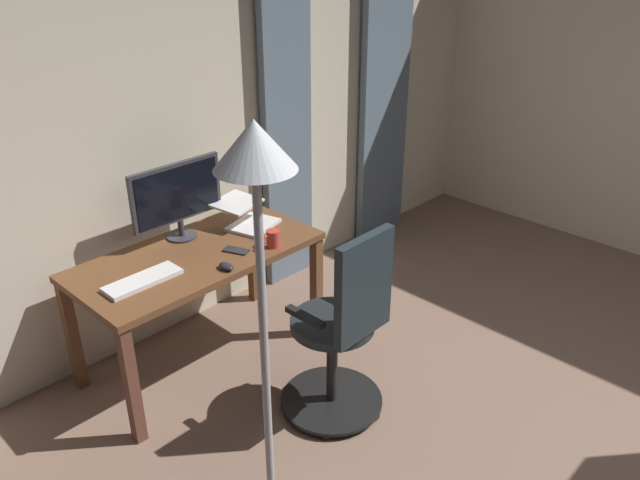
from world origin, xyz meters
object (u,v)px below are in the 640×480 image
object	(u,v)px
floor_lamp	(260,257)
computer_monitor	(177,195)
computer_mouse	(226,266)
mug_tea	(273,239)
computer_keyboard	(143,280)
laptop	(247,217)
desk	(198,267)
cell_phone_face_up	(236,250)
office_chair	(342,333)

from	to	relation	value
floor_lamp	computer_monitor	bearing A→B (deg)	-114.69
computer_mouse	mug_tea	world-z (taller)	mug_tea
computer_monitor	mug_tea	distance (m)	0.60
computer_keyboard	computer_mouse	world-z (taller)	computer_mouse
computer_keyboard	laptop	size ratio (longest dim) A/B	0.99
desk	cell_phone_face_up	distance (m)	0.24
desk	office_chair	bearing A→B (deg)	103.24
computer_mouse	mug_tea	bearing A→B (deg)	-177.22
office_chair	computer_monitor	bearing A→B (deg)	97.21
desk	office_chair	distance (m)	0.95
office_chair	computer_mouse	world-z (taller)	office_chair
desk	computer_monitor	xyz separation A→B (m)	(-0.06, -0.23, 0.36)
laptop	mug_tea	size ratio (longest dim) A/B	3.33
computer_monitor	cell_phone_face_up	distance (m)	0.47
laptop	cell_phone_face_up	distance (m)	0.36
computer_monitor	computer_keyboard	size ratio (longest dim) A/B	1.46
laptop	computer_mouse	size ratio (longest dim) A/B	4.09
office_chair	cell_phone_face_up	xyz separation A→B (m)	(0.05, -0.77, 0.22)
computer_mouse	floor_lamp	size ratio (longest dim) A/B	0.05
laptop	mug_tea	xyz separation A→B (m)	(0.09, 0.33, -0.01)
office_chair	computer_keyboard	bearing A→B (deg)	125.16
cell_phone_face_up	mug_tea	size ratio (longest dim) A/B	1.17
cell_phone_face_up	mug_tea	world-z (taller)	mug_tea
computer_keyboard	floor_lamp	size ratio (longest dim) A/B	0.22
desk	office_chair	size ratio (longest dim) A/B	1.26
computer_mouse	computer_monitor	bearing A→B (deg)	-97.45
desk	laptop	world-z (taller)	laptop
cell_phone_face_up	office_chair	bearing A→B (deg)	70.90
laptop	office_chair	bearing A→B (deg)	62.01
computer_keyboard	computer_mouse	size ratio (longest dim) A/B	4.07
desk	mug_tea	distance (m)	0.46
computer_keyboard	mug_tea	bearing A→B (deg)	165.95
laptop	computer_mouse	world-z (taller)	laptop
desk	floor_lamp	size ratio (longest dim) A/B	0.74
laptop	mug_tea	distance (m)	0.34
desk	floor_lamp	distance (m)	1.70
computer_mouse	mug_tea	xyz separation A→B (m)	(-0.35, -0.02, 0.03)
computer_monitor	laptop	xyz separation A→B (m)	(-0.38, 0.16, -0.21)
computer_monitor	floor_lamp	distance (m)	1.78
computer_keyboard	floor_lamp	xyz separation A→B (m)	(0.27, 1.26, 0.71)
office_chair	computer_mouse	xyz separation A→B (m)	(0.22, -0.64, 0.23)
computer_keyboard	laptop	xyz separation A→B (m)	(-0.83, -0.15, 0.04)
desk	office_chair	xyz separation A→B (m)	(-0.22, 0.92, -0.12)
office_chair	mug_tea	size ratio (longest dim) A/B	9.02
computer_keyboard	mug_tea	size ratio (longest dim) A/B	3.31
cell_phone_face_up	laptop	bearing A→B (deg)	-163.84
floor_lamp	office_chair	bearing A→B (deg)	-154.58
office_chair	laptop	distance (m)	1.05
computer_monitor	floor_lamp	size ratio (longest dim) A/B	0.31
desk	floor_lamp	xyz separation A→B (m)	(0.66, 1.33, 0.81)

